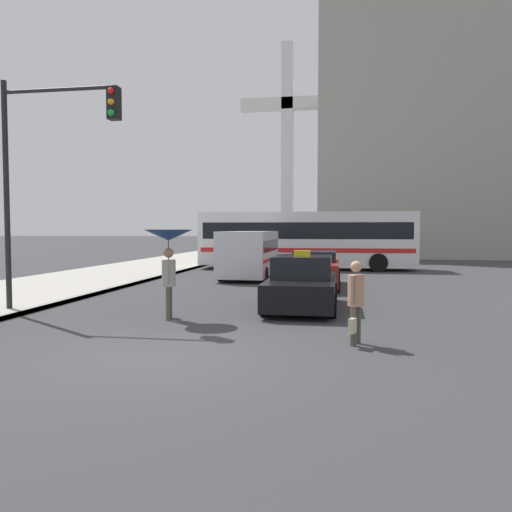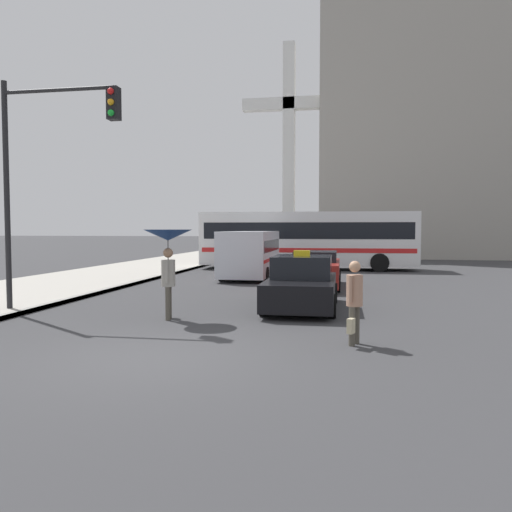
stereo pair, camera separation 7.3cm
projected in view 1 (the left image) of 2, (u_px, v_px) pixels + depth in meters
The scene contains 10 objects.
ground_plane at pixel (156, 358), 8.52m from camera, with size 300.00×300.00×0.00m, color #38383A.
taxi at pixel (302, 285), 13.75m from camera, with size 1.91×4.07×1.62m.
sedan_red at pixel (315, 270), 18.91m from camera, with size 1.91×4.45×1.36m.
ambulance_van at pixel (249, 252), 22.54m from camera, with size 2.13×5.34×2.11m.
city_bus at pixel (306, 238), 27.41m from camera, with size 11.68×2.86×3.13m.
pedestrian_with_umbrella at pixel (169, 246), 12.03m from camera, with size 1.17×1.17×2.19m.
pedestrian_man at pixel (356, 297), 9.43m from camera, with size 0.41×0.60×1.60m.
traffic_light at pixel (48, 153), 12.61m from camera, with size 3.21×0.38×5.99m.
building_tower_near at pixel (416, 31), 39.33m from camera, with size 14.89×8.18×35.67m.
monument_cross at pixel (287, 137), 38.85m from camera, with size 7.30×0.90×16.59m.
Camera 1 is at (3.09, -8.02, 2.19)m, focal length 35.00 mm.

